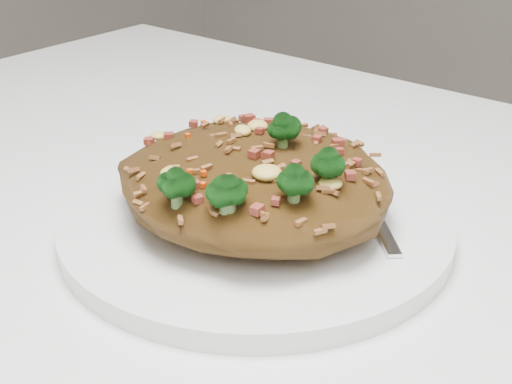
# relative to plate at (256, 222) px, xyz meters

# --- Properties ---
(plate) EXTENTS (0.26, 0.26, 0.01)m
(plate) POSITION_rel_plate_xyz_m (0.00, 0.00, 0.00)
(plate) COLOR white
(plate) RESTS_ON dining_table
(fried_rice) EXTENTS (0.18, 0.17, 0.07)m
(fried_rice) POSITION_rel_plate_xyz_m (0.00, -0.00, 0.04)
(fried_rice) COLOR brown
(fried_rice) RESTS_ON plate
(fork) EXTENTS (0.12, 0.13, 0.00)m
(fork) POSITION_rel_plate_xyz_m (0.05, 0.06, 0.01)
(fork) COLOR silver
(fork) RESTS_ON plate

